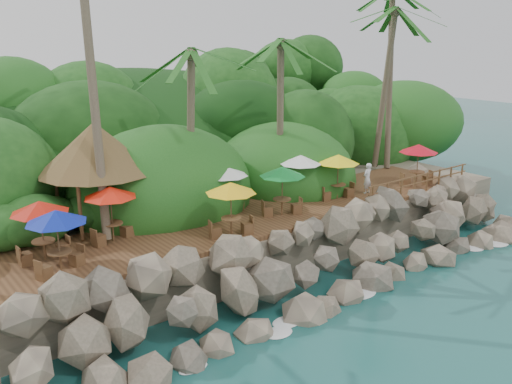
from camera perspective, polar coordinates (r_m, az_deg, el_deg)
ground at (r=22.85m, az=9.41°, el=-11.57°), size 140.00×140.00×0.00m
land_base at (r=34.52m, az=-10.18°, el=-0.12°), size 32.00×25.20×2.10m
jungle_hill at (r=41.39m, az=-14.95°, el=0.78°), size 44.80×28.00×15.40m
seawall at (r=23.61m, az=5.98°, el=-7.39°), size 29.00×4.00×2.30m
terrace at (r=26.07m, az=-0.00°, el=-2.54°), size 26.00×5.00×0.20m
jungle_foliage at (r=33.98m, az=-9.30°, el=-2.19°), size 44.00×16.00×12.00m
foam_line at (r=23.01m, az=8.86°, el=-11.24°), size 25.20×0.80×0.06m
palapa at (r=24.77m, az=-16.23°, el=4.42°), size 5.01×5.01×4.60m
dining_clusters at (r=25.11m, az=-0.82°, el=1.57°), size 22.12×4.93×2.33m
railing at (r=30.83m, az=16.65°, el=1.09°), size 8.30×0.10×1.00m
waiter at (r=29.83m, az=11.40°, el=1.39°), size 0.66×0.49×1.65m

